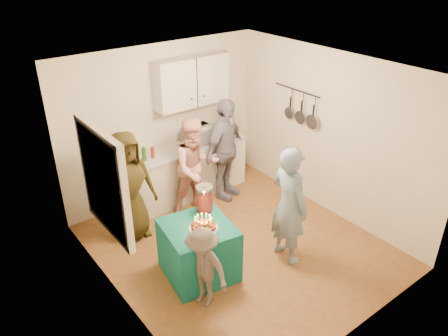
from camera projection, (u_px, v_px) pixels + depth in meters
floor at (239, 246)px, 6.39m from camera, size 4.00×4.00×0.00m
ceiling at (242, 71)px, 5.18m from camera, size 4.00×4.00×0.00m
back_wall at (163, 123)px, 7.18m from camera, size 3.60×3.60×0.00m
left_wall at (114, 214)px, 4.81m from camera, size 4.00×4.00×0.00m
right_wall at (330, 135)px, 6.76m from camera, size 4.00×4.00×0.00m
window_night at (103, 183)px, 4.92m from camera, size 0.04×1.00×1.20m
counter at (185, 173)px, 7.49m from camera, size 2.20×0.58×0.86m
countertop at (184, 149)px, 7.28m from camera, size 2.24×0.62×0.05m
upper_cabinet at (192, 81)px, 7.05m from camera, size 1.30×0.30×0.80m
pot_rack at (295, 105)px, 7.06m from camera, size 0.12×1.00×0.60m
microwave at (199, 135)px, 7.36m from camera, size 0.55×0.40×0.28m
party_table at (199, 250)px, 5.70m from camera, size 0.98×0.98×0.76m
donut_cake at (203, 223)px, 5.45m from camera, size 0.38×0.38×0.18m
punch_jar at (205, 199)px, 5.78m from camera, size 0.22×0.22×0.34m
man_birthday at (289, 206)px, 5.80m from camera, size 0.44×0.64×1.70m
woman_back_left at (128, 187)px, 6.26m from camera, size 0.82×0.54×1.68m
woman_back_center at (196, 168)px, 6.83m from camera, size 0.86×0.71×1.63m
woman_back_right at (225, 150)px, 7.24m from camera, size 1.12×0.78×1.76m
child_near_left at (203, 268)px, 5.16m from camera, size 0.60×0.79×1.08m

